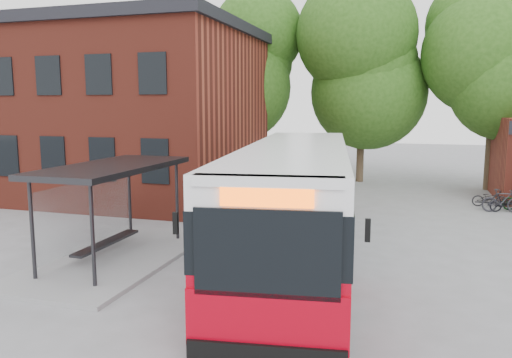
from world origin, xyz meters
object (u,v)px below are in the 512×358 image
(city_bus, at_px, (296,203))
(bicycle_1, at_px, (502,201))
(bus_shelter, at_px, (114,212))
(bicycle_2, at_px, (508,203))
(bicycle_0, at_px, (490,198))

(city_bus, bearing_deg, bicycle_1, 43.99)
(bus_shelter, bearing_deg, bicycle_2, 41.09)
(bus_shelter, bearing_deg, bicycle_1, 41.24)
(city_bus, relative_size, bicycle_0, 8.95)
(bicycle_0, height_order, bicycle_1, bicycle_1)
(bus_shelter, bearing_deg, bicycle_0, 44.95)
(bicycle_0, relative_size, bicycle_1, 0.90)
(bus_shelter, distance_m, bicycle_1, 16.30)
(bicycle_2, bearing_deg, bus_shelter, 114.83)
(bus_shelter, relative_size, bicycle_2, 4.53)
(bus_shelter, xyz_separation_m, city_bus, (5.14, 1.62, 0.27))
(bus_shelter, height_order, city_bus, city_bus)
(bicycle_1, bearing_deg, city_bus, 135.72)
(city_bus, height_order, bicycle_1, city_bus)
(bus_shelter, relative_size, bicycle_0, 4.63)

